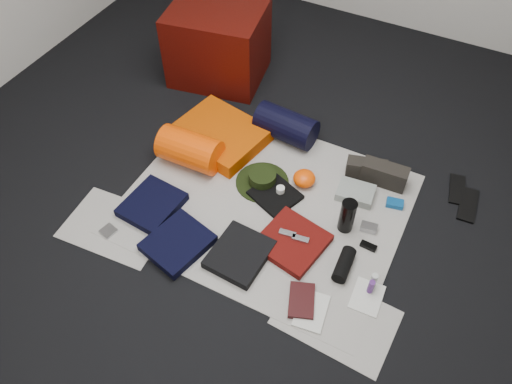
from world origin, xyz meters
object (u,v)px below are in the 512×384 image
at_px(sleeping_pad, 220,135).
at_px(compact_camera, 369,228).
at_px(stuff_sack, 190,150).
at_px(paperback_book, 302,301).
at_px(navy_duffel, 286,125).
at_px(water_bottle, 347,216).
at_px(red_cabinet, 218,44).

relative_size(sleeping_pad, compact_camera, 5.94).
bearing_deg(stuff_sack, paperback_book, -29.65).
bearing_deg(compact_camera, paperback_book, -112.98).
bearing_deg(navy_duffel, paperback_book, -56.22).
height_order(sleeping_pad, paperback_book, sleeping_pad).
xyz_separation_m(navy_duffel, water_bottle, (0.62, -0.52, 0.01)).
bearing_deg(stuff_sack, navy_duffel, 47.79).
relative_size(navy_duffel, compact_camera, 4.26).
bearing_deg(red_cabinet, sleeping_pad, -70.21).
height_order(stuff_sack, navy_duffel, stuff_sack).
xyz_separation_m(red_cabinet, stuff_sack, (0.29, -0.88, -0.15)).
distance_m(sleeping_pad, water_bottle, 1.04).
bearing_deg(water_bottle, compact_camera, 20.89).
distance_m(red_cabinet, sleeping_pad, 0.75).
bearing_deg(water_bottle, sleeping_pad, 163.46).
xyz_separation_m(stuff_sack, compact_camera, (1.19, 0.01, -0.09)).
relative_size(red_cabinet, sleeping_pad, 1.16).
xyz_separation_m(red_cabinet, navy_duffel, (0.73, -0.40, -0.16)).
relative_size(water_bottle, paperback_book, 1.10).
xyz_separation_m(stuff_sack, paperback_book, (1.03, -0.59, -0.10)).
distance_m(sleeping_pad, stuff_sack, 0.27).
bearing_deg(red_cabinet, paperback_book, -58.02).
bearing_deg(paperback_book, compact_camera, 54.83).
height_order(red_cabinet, paperback_book, red_cabinet).
height_order(sleeping_pad, compact_camera, sleeping_pad).
distance_m(red_cabinet, water_bottle, 1.65).
height_order(navy_duffel, water_bottle, water_bottle).
relative_size(navy_duffel, paperback_book, 1.99).
bearing_deg(paperback_book, navy_duffel, 98.55).
distance_m(water_bottle, paperback_book, 0.56).
distance_m(stuff_sack, paperback_book, 1.19).
bearing_deg(water_bottle, stuff_sack, 177.92).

